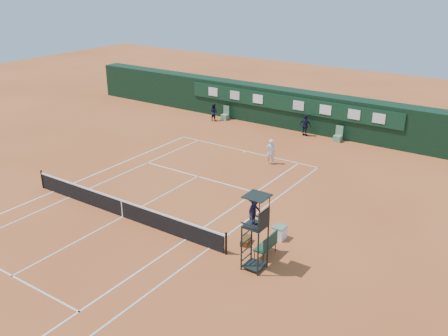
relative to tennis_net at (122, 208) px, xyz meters
The scene contains 14 objects.
ground 0.51m from the tennis_net, ahead, with size 90.00×90.00×0.00m, color #C15F2D.
court_lines 0.50m from the tennis_net, ahead, with size 11.05×23.85×0.01m.
tennis_net is the anchor object (origin of this frame).
back_wall 18.77m from the tennis_net, 90.00° to the left, with size 40.00×1.65×3.00m.
linesman_chair_left 18.33m from the tennis_net, 107.46° to the left, with size 0.55×0.50×1.15m.
linesman_chair_right 18.05m from the tennis_net, 75.57° to the left, with size 0.55×0.50×1.15m.
umpire_chair 8.23m from the tennis_net, ahead, with size 0.96×0.95×3.42m.
player_bench 8.03m from the tennis_net, ahead, with size 0.56×1.20×1.10m.
tennis_bag 6.78m from the tennis_net, 11.08° to the left, with size 0.34×0.79×0.30m, color black.
cooler 8.11m from the tennis_net, 18.45° to the left, with size 0.57×0.57×0.65m.
tennis_ball 7.52m from the tennis_net, 81.41° to the left, with size 0.07×0.07×0.07m, color gold.
player 11.09m from the tennis_net, 76.44° to the left, with size 0.61×0.40×1.67m, color white.
ball_kid_left 17.82m from the tennis_net, 110.17° to the left, with size 0.70×0.54×1.43m, color black.
ball_kid_right 17.43m from the tennis_net, 83.66° to the left, with size 0.96×0.40×1.63m, color black.
Camera 1 is at (17.12, -15.91, 11.91)m, focal length 40.00 mm.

